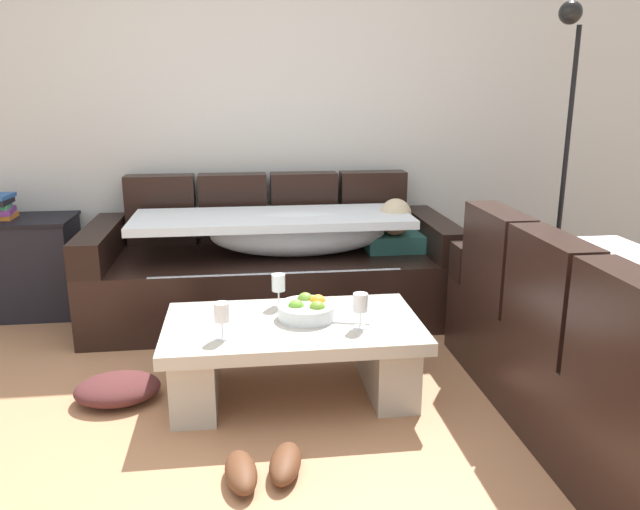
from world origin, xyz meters
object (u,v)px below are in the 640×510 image
couch_near_window (625,360)px  fruit_bowl (307,309)px  coffee_table (293,349)px  side_cabinet (20,267)px  book_stack_on_cabinet (0,206)px  couch_along_wall (278,266)px  floor_lamp (563,140)px  wine_glass_near_left (222,314)px  pair_of_shoes (263,468)px  open_magazine (342,315)px  wine_glass_far_back (278,284)px  crumpled_garment (118,389)px  wine_glass_near_right (360,304)px

couch_near_window → fruit_bowl: size_ratio=7.07×
coffee_table → fruit_bowl: (0.08, 0.04, 0.18)m
side_cabinet → book_stack_on_cabinet: 0.40m
couch_along_wall → floor_lamp: 2.02m
wine_glass_near_left → couch_along_wall: bearing=76.0°
coffee_table → couch_along_wall: bearing=90.1°
pair_of_shoes → open_magazine: bearing=59.5°
fruit_bowl → wine_glass_far_back: 0.23m
couch_near_window → coffee_table: couch_near_window is taller
couch_near_window → side_cabinet: size_ratio=2.75×
fruit_bowl → side_cabinet: (-1.73, 1.31, -0.10)m
wine_glass_far_back → pair_of_shoes: bearing=-97.8°
open_magazine → crumpled_garment: 1.12m
couch_near_window → pair_of_shoes: (-1.53, -0.15, -0.29)m
couch_near_window → wine_glass_near_left: size_ratio=11.92×
wine_glass_near_right → pair_of_shoes: wine_glass_near_right is taller
wine_glass_near_right → side_cabinet: 2.45m
open_magazine → pair_of_shoes: bearing=-105.2°
side_cabinet → couch_near_window: bearing=-31.6°
wine_glass_far_back → book_stack_on_cabinet: size_ratio=0.70×
book_stack_on_cabinet → floor_lamp: 3.62m
couch_along_wall → coffee_table: (0.00, -1.12, -0.09)m
couch_along_wall → wine_glass_near_right: 1.29m
wine_glass_near_left → open_magazine: 0.61m
wine_glass_near_left → crumpled_garment: 0.71m
couch_along_wall → coffee_table: bearing=-89.9°
side_cabinet → wine_glass_near_right: bearing=-36.9°
book_stack_on_cabinet → crumpled_garment: (0.90, -1.30, -0.66)m
coffee_table → pair_of_shoes: 0.70m
side_cabinet → crumpled_garment: bearing=-57.6°
wine_glass_far_back → open_magazine: wine_glass_far_back is taller
fruit_bowl → floor_lamp: bearing=30.9°
couch_near_window → floor_lamp: bearing=-17.1°
wine_glass_near_right → book_stack_on_cabinet: (-2.03, 1.47, 0.22)m
wine_glass_far_back → side_cabinet: (-1.61, 1.13, -0.17)m
couch_along_wall → side_cabinet: bearing=172.2°
side_cabinet → book_stack_on_cabinet: size_ratio=3.04×
wine_glass_near_right → wine_glass_far_back: bearing=135.6°
couch_near_window → crumpled_garment: bearing=75.7°
coffee_table → floor_lamp: 2.34m
side_cabinet → floor_lamp: size_ratio=0.37×
fruit_bowl → crumpled_garment: size_ratio=0.70×
side_cabinet → coffee_table: bearing=-39.1°
wine_glass_near_right → pair_of_shoes: (-0.47, -0.53, -0.45)m
crumpled_garment → coffee_table: bearing=-3.5°
coffee_table → wine_glass_near_right: wine_glass_near_right is taller
wine_glass_near_left → pair_of_shoes: size_ratio=0.50×
couch_along_wall → couch_near_window: size_ratio=1.16×
wine_glass_near_right → side_cabinet: (-1.96, 1.47, -0.17)m
couch_along_wall → wine_glass_near_right: size_ratio=13.77×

